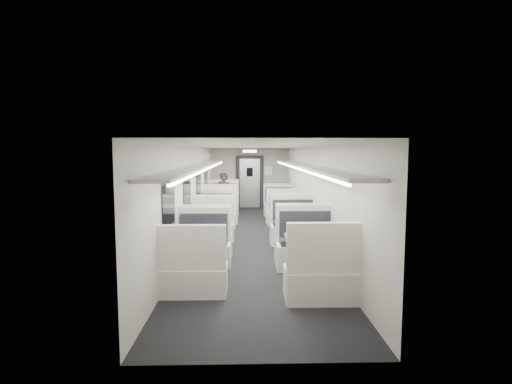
{
  "coord_description": "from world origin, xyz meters",
  "views": [
    {
      "loc": [
        -0.17,
        -10.05,
        2.26
      ],
      "look_at": [
        0.11,
        0.63,
        1.18
      ],
      "focal_mm": 28.0,
      "sensor_mm": 36.0,
      "label": 1
    }
  ],
  "objects": [
    {
      "name": "window_a",
      "position": [
        -1.49,
        3.4,
        1.35
      ],
      "size": [
        0.02,
        1.18,
        0.84
      ],
      "primitive_type": "cube",
      "color": "black",
      "rests_on": "room"
    },
    {
      "name": "booth_right_b",
      "position": [
        1.0,
        1.42,
        0.35
      ],
      "size": [
        0.97,
        1.98,
        1.06
      ],
      "color": "silver",
      "rests_on": "room"
    },
    {
      "name": "booth_left_d",
      "position": [
        -1.0,
        -3.06,
        0.39
      ],
      "size": [
        1.06,
        2.16,
        1.15
      ],
      "color": "silver",
      "rests_on": "room"
    },
    {
      "name": "passenger",
      "position": [
        -0.86,
        2.61,
        0.82
      ],
      "size": [
        0.7,
        0.59,
        1.64
      ],
      "primitive_type": "imported",
      "rotation": [
        0.0,
        0.0,
        -0.39
      ],
      "color": "black",
      "rests_on": "room"
    },
    {
      "name": "vestibule_door",
      "position": [
        0.0,
        5.93,
        1.04
      ],
      "size": [
        1.1,
        0.13,
        2.1
      ],
      "color": "black",
      "rests_on": "room"
    },
    {
      "name": "booth_right_d",
      "position": [
        1.0,
        -3.32,
        0.41
      ],
      "size": [
        1.14,
        2.32,
        1.24
      ],
      "color": "silver",
      "rests_on": "room"
    },
    {
      "name": "room",
      "position": [
        0.0,
        0.0,
        1.2
      ],
      "size": [
        3.24,
        12.24,
        2.64
      ],
      "color": "black",
      "rests_on": "ground"
    },
    {
      "name": "booth_left_a",
      "position": [
        -1.0,
        3.36,
        0.42
      ],
      "size": [
        1.15,
        2.34,
        1.25
      ],
      "color": "silver",
      "rests_on": "room"
    },
    {
      "name": "booth_left_c",
      "position": [
        -1.0,
        -0.75,
        0.39
      ],
      "size": [
        1.06,
        2.16,
        1.15
      ],
      "color": "silver",
      "rests_on": "room"
    },
    {
      "name": "booth_left_b",
      "position": [
        -1.0,
        0.91,
        0.38
      ],
      "size": [
        1.06,
        2.14,
        1.15
      ],
      "color": "silver",
      "rests_on": "room"
    },
    {
      "name": "luggage_rack_left",
      "position": [
        -1.24,
        -0.3,
        1.92
      ],
      "size": [
        0.46,
        10.4,
        0.09
      ],
      "color": "silver",
      "rests_on": "room"
    },
    {
      "name": "booth_right_a",
      "position": [
        1.0,
        3.25,
        0.37
      ],
      "size": [
        1.03,
        2.09,
        1.12
      ],
      "color": "silver",
      "rests_on": "room"
    },
    {
      "name": "luggage_rack_right",
      "position": [
        1.24,
        -0.3,
        1.92
      ],
      "size": [
        0.46,
        10.4,
        0.09
      ],
      "color": "silver",
      "rests_on": "room"
    },
    {
      "name": "window_d",
      "position": [
        -1.49,
        -3.2,
        1.35
      ],
      "size": [
        0.02,
        1.18,
        0.84
      ],
      "primitive_type": "cube",
      "color": "black",
      "rests_on": "room"
    },
    {
      "name": "booth_right_c",
      "position": [
        1.0,
        -1.24,
        0.41
      ],
      "size": [
        1.12,
        2.27,
        1.21
      ],
      "color": "silver",
      "rests_on": "room"
    },
    {
      "name": "window_b",
      "position": [
        -1.49,
        1.2,
        1.35
      ],
      "size": [
        0.02,
        1.18,
        0.84
      ],
      "primitive_type": "cube",
      "color": "black",
      "rests_on": "room"
    },
    {
      "name": "wall_notice",
      "position": [
        0.75,
        5.92,
        1.5
      ],
      "size": [
        0.32,
        0.02,
        0.4
      ],
      "primitive_type": "cube",
      "color": "white",
      "rests_on": "room"
    },
    {
      "name": "window_c",
      "position": [
        -1.49,
        -1.0,
        1.35
      ],
      "size": [
        0.02,
        1.18,
        0.84
      ],
      "primitive_type": "cube",
      "color": "black",
      "rests_on": "room"
    },
    {
      "name": "exit_sign",
      "position": [
        0.0,
        5.44,
        2.28
      ],
      "size": [
        0.62,
        0.12,
        0.16
      ],
      "color": "black",
      "rests_on": "room"
    }
  ]
}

